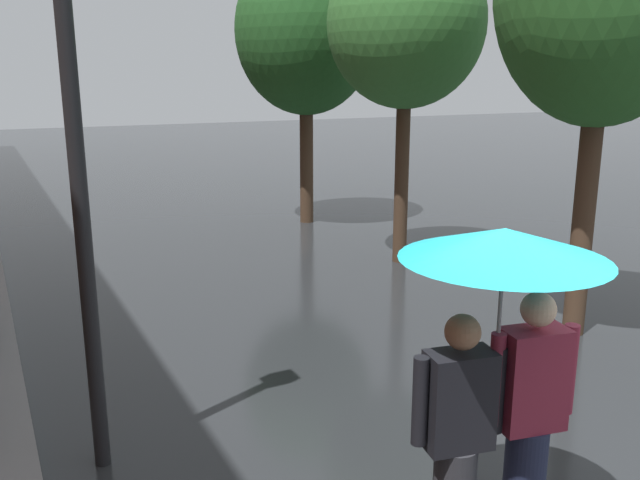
# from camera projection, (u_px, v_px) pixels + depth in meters

# --- Properties ---
(street_tree_1) EXTENTS (2.40, 2.40, 5.02)m
(street_tree_1) POSITION_uv_depth(u_px,v_px,m) (406.00, 24.00, 9.96)
(street_tree_1) COLOR #473323
(street_tree_1) RESTS_ON ground
(street_tree_2) EXTENTS (2.78, 2.78, 5.43)m
(street_tree_2) POSITION_uv_depth(u_px,v_px,m) (306.00, 32.00, 12.90)
(street_tree_2) COLOR #473323
(street_tree_2) RESTS_ON ground
(couple_under_umbrella) EXTENTS (1.20, 1.20, 2.11)m
(couple_under_umbrella) POSITION_uv_depth(u_px,v_px,m) (499.00, 341.00, 3.86)
(couple_under_umbrella) COLOR #2D2D33
(couple_under_umbrella) RESTS_ON ground
(street_lamp_post) EXTENTS (0.24, 0.24, 4.37)m
(street_lamp_post) POSITION_uv_depth(u_px,v_px,m) (74.00, 135.00, 4.57)
(street_lamp_post) COLOR black
(street_lamp_post) RESTS_ON ground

